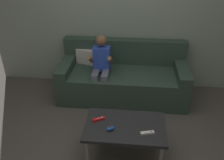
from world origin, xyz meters
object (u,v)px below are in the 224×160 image
Objects in this scene: person_seated_on_couch at (101,66)px; game_remote_red_near_edge at (99,119)px; game_remote_white_far_corner at (147,133)px; couch at (123,78)px; nunchuk_blue at (110,128)px; coffee_table at (125,128)px.

person_seated_on_couch reaches higher than game_remote_red_near_edge.
couch is at bearing 103.63° from game_remote_white_far_corner.
nunchuk_blue is at bearing -77.44° from person_seated_on_couch.
game_remote_red_near_edge is 1.40× the size of nunchuk_blue.
nunchuk_blue is (0.26, -1.18, -0.12)m from person_seated_on_couch.
game_remote_red_near_edge is (0.12, -1.03, -0.13)m from person_seated_on_couch.
person_seated_on_couch is (-0.31, -0.18, 0.29)m from couch.
couch reaches higher than game_remote_red_near_edge.
person_seated_on_couch is at bearing 118.16° from game_remote_white_far_corner.
game_remote_red_near_edge is (-0.19, -1.21, 0.16)m from couch.
coffee_table is 0.26m from game_remote_white_far_corner.
game_remote_white_far_corner is at bearing -24.57° from coffee_table.
person_seated_on_couch is at bearing 110.58° from coffee_table.
person_seated_on_couch reaches higher than coffee_table.
couch is 13.18× the size of game_remote_white_far_corner.
coffee_table is 5.93× the size of game_remote_white_far_corner.
nunchuk_blue reaches higher than game_remote_red_near_edge.
person_seated_on_couch is at bearing -149.56° from couch.
game_remote_white_far_corner reaches higher than coffee_table.
game_remote_red_near_edge is 0.55m from game_remote_white_far_corner.
person_seated_on_couch reaches higher than nunchuk_blue.
person_seated_on_couch is 1.04m from game_remote_red_near_edge.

